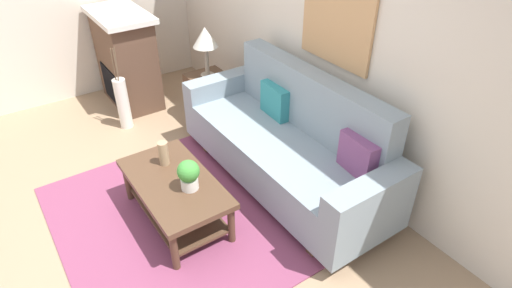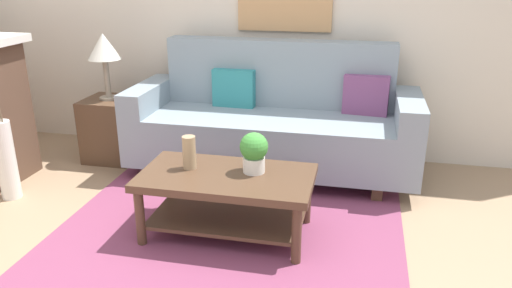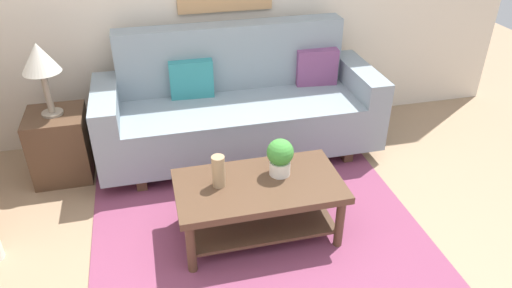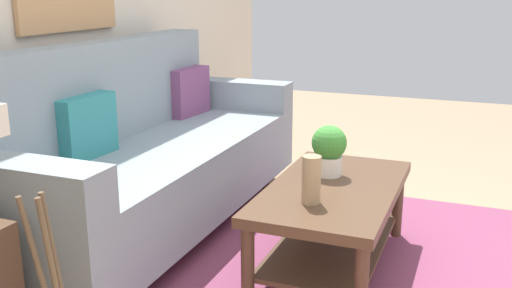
# 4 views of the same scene
# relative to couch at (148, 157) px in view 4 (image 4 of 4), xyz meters

# --- Properties ---
(ground_plane) EXTENTS (9.75, 9.75, 0.00)m
(ground_plane) POSITION_rel_couch_xyz_m (-0.10, -1.49, -0.43)
(ground_plane) COLOR #9E7F60
(area_rug) EXTENTS (2.27, 2.19, 0.01)m
(area_rug) POSITION_rel_couch_xyz_m (-0.10, -0.99, -0.43)
(area_rug) COLOR #843D5B
(area_rug) RESTS_ON ground_plane
(couch) EXTENTS (2.34, 0.84, 1.08)m
(couch) POSITION_rel_couch_xyz_m (0.00, 0.00, 0.00)
(couch) COLOR gray
(couch) RESTS_ON ground_plane
(throw_pillow_teal) EXTENTS (0.37, 0.14, 0.32)m
(throw_pillow_teal) POSITION_rel_couch_xyz_m (-0.37, 0.12, 0.25)
(throw_pillow_teal) COLOR teal
(throw_pillow_teal) RESTS_ON couch
(throw_pillow_plum) EXTENTS (0.37, 0.16, 0.32)m
(throw_pillow_plum) POSITION_rel_couch_xyz_m (0.74, 0.12, 0.25)
(throw_pillow_plum) COLOR #7A4270
(throw_pillow_plum) RESTS_ON couch
(coffee_table) EXTENTS (1.10, 0.60, 0.43)m
(coffee_table) POSITION_rel_couch_xyz_m (-0.10, -1.11, -0.12)
(coffee_table) COLOR #513826
(coffee_table) RESTS_ON ground_plane
(tabletop_vase) EXTENTS (0.09, 0.09, 0.22)m
(tabletop_vase) POSITION_rel_couch_xyz_m (-0.35, -1.07, 0.11)
(tabletop_vase) COLOR tan
(tabletop_vase) RESTS_ON coffee_table
(potted_plant_tabletop) EXTENTS (0.18, 0.18, 0.26)m
(potted_plant_tabletop) POSITION_rel_couch_xyz_m (0.07, -1.04, 0.14)
(potted_plant_tabletop) COLOR white
(potted_plant_tabletop) RESTS_ON coffee_table
(floor_vase_branch_a) EXTENTS (0.05, 0.02, 0.36)m
(floor_vase_branch_a) POSITION_rel_couch_xyz_m (-1.83, -0.94, 0.35)
(floor_vase_branch_a) COLOR brown
(floor_vase_branch_a) RESTS_ON floor_vase
(floor_vase_branch_b) EXTENTS (0.05, 0.04, 0.36)m
(floor_vase_branch_b) POSITION_rel_couch_xyz_m (-1.86, -0.92, 0.35)
(floor_vase_branch_b) COLOR brown
(floor_vase_branch_b) RESTS_ON floor_vase
(floor_vase_branch_c) EXTENTS (0.04, 0.03, 0.36)m
(floor_vase_branch_c) POSITION_rel_couch_xyz_m (-1.86, -0.95, 0.35)
(floor_vase_branch_c) COLOR brown
(floor_vase_branch_c) RESTS_ON floor_vase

